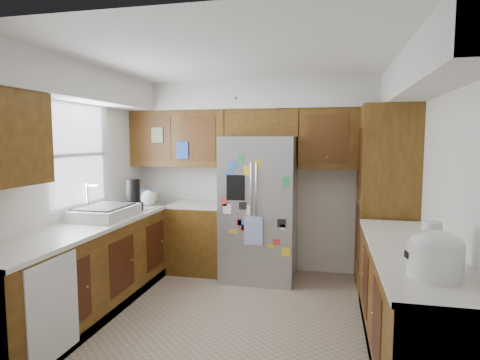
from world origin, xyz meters
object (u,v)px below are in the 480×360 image
object	(u,v)px
pantry	(385,199)
rice_cooker	(435,253)
fridge	(259,208)
paper_towel	(432,243)

from	to	relation	value
pantry	rice_cooker	bearing A→B (deg)	-90.01
fridge	paper_towel	distance (m)	2.57
pantry	paper_towel	world-z (taller)	pantry
paper_towel	pantry	bearing A→B (deg)	91.28
paper_towel	fridge	bearing A→B (deg)	127.06
fridge	paper_towel	world-z (taller)	fridge
fridge	rice_cooker	xyz separation A→B (m)	(1.50, -2.34, 0.17)
rice_cooker	paper_towel	world-z (taller)	paper_towel
rice_cooker	paper_towel	size ratio (longest dim) A/B	1.16
rice_cooker	paper_towel	bearing A→B (deg)	81.23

